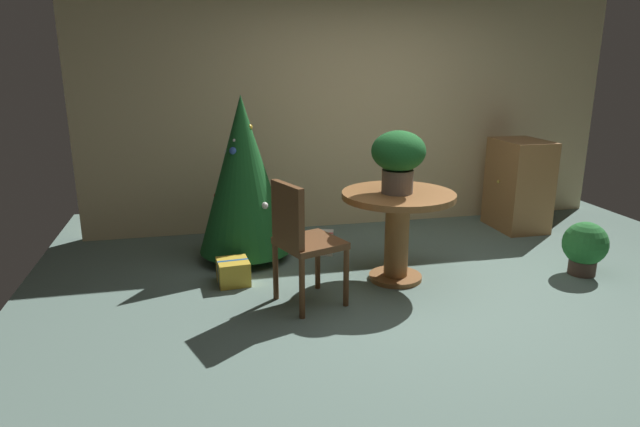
{
  "coord_description": "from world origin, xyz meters",
  "views": [
    {
      "loc": [
        -1.77,
        -3.72,
        1.83
      ],
      "look_at": [
        -0.86,
        0.26,
        0.69
      ],
      "focal_mm": 30.61,
      "sensor_mm": 36.0,
      "label": 1
    }
  ],
  "objects_px": {
    "flower_vase": "(398,156)",
    "holiday_tree": "(243,175)",
    "gift_box_cream": "(324,242)",
    "wooden_cabinet": "(519,185)",
    "potted_plant": "(585,246)",
    "round_dining_table": "(398,218)",
    "gift_box_gold": "(233,272)",
    "wooden_chair_left": "(301,237)"
  },
  "relations": [
    {
      "from": "flower_vase",
      "to": "holiday_tree",
      "type": "distance_m",
      "value": 1.48
    },
    {
      "from": "gift_box_cream",
      "to": "wooden_cabinet",
      "type": "distance_m",
      "value": 2.36
    },
    {
      "from": "potted_plant",
      "to": "gift_box_cream",
      "type": "bearing_deg",
      "value": 152.89
    },
    {
      "from": "wooden_cabinet",
      "to": "potted_plant",
      "type": "distance_m",
      "value": 1.43
    },
    {
      "from": "round_dining_table",
      "to": "gift_box_gold",
      "type": "bearing_deg",
      "value": 171.02
    },
    {
      "from": "holiday_tree",
      "to": "round_dining_table",
      "type": "bearing_deg",
      "value": -33.84
    },
    {
      "from": "wooden_chair_left",
      "to": "holiday_tree",
      "type": "xyz_separation_m",
      "value": [
        -0.32,
        1.14,
        0.26
      ]
    },
    {
      "from": "round_dining_table",
      "to": "potted_plant",
      "type": "relative_size",
      "value": 1.99
    },
    {
      "from": "wooden_chair_left",
      "to": "gift_box_gold",
      "type": "relative_size",
      "value": 3.34
    },
    {
      "from": "gift_box_cream",
      "to": "potted_plant",
      "type": "relative_size",
      "value": 0.64
    },
    {
      "from": "flower_vase",
      "to": "wooden_cabinet",
      "type": "xyz_separation_m",
      "value": [
        1.88,
        1.15,
        -0.59
      ]
    },
    {
      "from": "round_dining_table",
      "to": "potted_plant",
      "type": "xyz_separation_m",
      "value": [
        1.66,
        -0.26,
        -0.29
      ]
    },
    {
      "from": "wooden_chair_left",
      "to": "potted_plant",
      "type": "height_order",
      "value": "wooden_chair_left"
    },
    {
      "from": "wooden_chair_left",
      "to": "potted_plant",
      "type": "bearing_deg",
      "value": 1.54
    },
    {
      "from": "flower_vase",
      "to": "gift_box_gold",
      "type": "relative_size",
      "value": 1.77
    },
    {
      "from": "flower_vase",
      "to": "potted_plant",
      "type": "distance_m",
      "value": 1.89
    },
    {
      "from": "gift_box_gold",
      "to": "gift_box_cream",
      "type": "distance_m",
      "value": 1.11
    },
    {
      "from": "holiday_tree",
      "to": "wooden_chair_left",
      "type": "bearing_deg",
      "value": -74.22
    },
    {
      "from": "gift_box_cream",
      "to": "wooden_cabinet",
      "type": "bearing_deg",
      "value": 7.72
    },
    {
      "from": "wooden_chair_left",
      "to": "wooden_cabinet",
      "type": "distance_m",
      "value": 3.12
    },
    {
      "from": "flower_vase",
      "to": "round_dining_table",
      "type": "bearing_deg",
      "value": 30.68
    },
    {
      "from": "wooden_chair_left",
      "to": "gift_box_cream",
      "type": "height_order",
      "value": "wooden_chair_left"
    },
    {
      "from": "gift_box_gold",
      "to": "potted_plant",
      "type": "distance_m",
      "value": 3.08
    },
    {
      "from": "holiday_tree",
      "to": "wooden_cabinet",
      "type": "height_order",
      "value": "holiday_tree"
    },
    {
      "from": "round_dining_table",
      "to": "holiday_tree",
      "type": "bearing_deg",
      "value": 146.16
    },
    {
      "from": "gift_box_gold",
      "to": "flower_vase",
      "type": "bearing_deg",
      "value": -9.59
    },
    {
      "from": "flower_vase",
      "to": "holiday_tree",
      "type": "bearing_deg",
      "value": 145.35
    },
    {
      "from": "gift_box_gold",
      "to": "gift_box_cream",
      "type": "bearing_deg",
      "value": 32.86
    },
    {
      "from": "gift_box_gold",
      "to": "potted_plant",
      "type": "height_order",
      "value": "potted_plant"
    },
    {
      "from": "round_dining_table",
      "to": "wooden_chair_left",
      "type": "relative_size",
      "value": 0.97
    },
    {
      "from": "flower_vase",
      "to": "potted_plant",
      "type": "xyz_separation_m",
      "value": [
        1.68,
        -0.24,
        -0.82
      ]
    },
    {
      "from": "wooden_chair_left",
      "to": "round_dining_table",
      "type": "bearing_deg",
      "value": 20.0
    },
    {
      "from": "wooden_chair_left",
      "to": "gift_box_gold",
      "type": "xyz_separation_m",
      "value": [
        -0.49,
        0.54,
        -0.45
      ]
    },
    {
      "from": "holiday_tree",
      "to": "potted_plant",
      "type": "height_order",
      "value": "holiday_tree"
    },
    {
      "from": "holiday_tree",
      "to": "gift_box_cream",
      "type": "bearing_deg",
      "value": 0.63
    },
    {
      "from": "gift_box_gold",
      "to": "wooden_cabinet",
      "type": "bearing_deg",
      "value": 15.8
    },
    {
      "from": "wooden_chair_left",
      "to": "gift_box_gold",
      "type": "distance_m",
      "value": 0.86
    },
    {
      "from": "flower_vase",
      "to": "gift_box_cream",
      "type": "relative_size",
      "value": 1.69
    },
    {
      "from": "round_dining_table",
      "to": "potted_plant",
      "type": "distance_m",
      "value": 1.71
    },
    {
      "from": "gift_box_gold",
      "to": "gift_box_cream",
      "type": "height_order",
      "value": "gift_box_gold"
    },
    {
      "from": "flower_vase",
      "to": "holiday_tree",
      "type": "height_order",
      "value": "holiday_tree"
    },
    {
      "from": "holiday_tree",
      "to": "potted_plant",
      "type": "bearing_deg",
      "value": -20.4
    }
  ]
}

